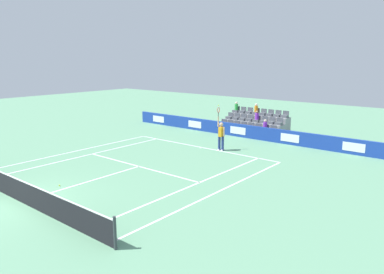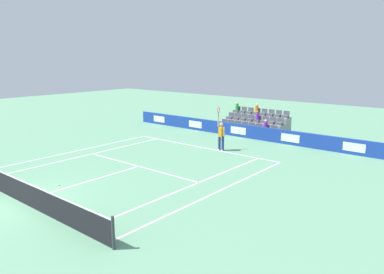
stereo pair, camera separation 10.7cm
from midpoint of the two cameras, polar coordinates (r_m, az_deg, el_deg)
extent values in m
plane|color=#669E77|center=(16.55, -25.16, -9.08)|extent=(80.00, 80.00, 0.00)
cube|color=white|center=(23.80, 1.42, -1.63)|extent=(10.97, 0.10, 0.01)
cube|color=white|center=(19.91, -8.38, -4.52)|extent=(8.23, 0.10, 0.01)
cube|color=white|center=(18.02, -15.95, -6.65)|extent=(0.10, 6.40, 0.01)
cube|color=white|center=(22.77, -16.24, -2.75)|extent=(0.10, 11.89, 0.01)
cube|color=white|center=(16.88, 0.01, -7.46)|extent=(0.10, 11.89, 0.01)
cube|color=white|center=(23.89, -18.11, -2.18)|extent=(0.10, 11.89, 0.01)
cube|color=white|center=(16.10, 3.82, -8.48)|extent=(0.10, 11.89, 0.01)
cube|color=white|center=(23.72, 1.27, -1.67)|extent=(0.10, 0.20, 0.01)
cube|color=#193899|center=(27.22, 7.12, 1.04)|extent=(20.29, 0.20, 0.94)
cube|color=white|center=(23.90, 23.64, -1.45)|extent=(1.30, 0.01, 0.53)
cube|color=white|center=(25.24, 14.79, -0.15)|extent=(1.30, 0.01, 0.53)
cube|color=white|center=(27.13, 7.00, 1.00)|extent=(1.30, 0.01, 0.53)
cube|color=white|center=(29.45, 0.32, 1.98)|extent=(1.30, 0.01, 0.53)
cube|color=white|center=(32.13, -5.31, 2.78)|extent=(1.30, 0.01, 0.53)
cylinder|color=#33383D|center=(11.62, -12.11, -14.36)|extent=(0.10, 0.10, 1.07)
cube|color=black|center=(16.40, -25.31, -7.58)|extent=(11.77, 0.02, 0.92)
cube|color=white|center=(16.26, -25.46, -5.98)|extent=(11.77, 0.04, 0.04)
cylinder|color=navy|center=(22.94, 4.63, -1.04)|extent=(0.16, 0.16, 0.90)
cylinder|color=navy|center=(23.05, 4.12, -0.97)|extent=(0.16, 0.16, 0.90)
cube|color=white|center=(23.03, 4.62, -2.04)|extent=(0.14, 0.27, 0.08)
cube|color=white|center=(23.15, 4.10, -1.96)|extent=(0.14, 0.27, 0.08)
cube|color=orange|center=(22.84, 4.41, 0.83)|extent=(0.25, 0.38, 0.60)
sphere|color=#D3A884|center=(22.75, 4.42, 1.96)|extent=(0.24, 0.24, 0.24)
cylinder|color=#D3A884|center=(22.83, 3.95, 2.39)|extent=(0.09, 0.09, 0.62)
cylinder|color=#D3A884|center=(22.68, 4.83, 0.80)|extent=(0.09, 0.09, 0.56)
cylinder|color=black|center=(22.76, 3.97, 3.51)|extent=(0.04, 0.04, 0.28)
torus|color=red|center=(22.72, 3.98, 4.20)|extent=(0.06, 0.31, 0.31)
sphere|color=#D1E533|center=(22.69, 3.99, 4.90)|extent=(0.07, 0.07, 0.07)
cube|color=gray|center=(28.17, 8.28, 0.84)|extent=(4.96, 0.95, 0.42)
cube|color=#545960|center=(27.08, 12.23, 0.91)|extent=(0.48, 0.44, 0.20)
cube|color=#545960|center=(27.21, 12.44, 1.49)|extent=(0.48, 0.04, 0.30)
cube|color=#545960|center=(27.36, 11.07, 1.07)|extent=(0.48, 0.44, 0.20)
cube|color=#545960|center=(27.49, 11.29, 1.64)|extent=(0.48, 0.04, 0.30)
cube|color=#545960|center=(27.65, 9.95, 1.23)|extent=(0.48, 0.44, 0.20)
cube|color=#545960|center=(27.78, 10.17, 1.80)|extent=(0.48, 0.04, 0.30)
cube|color=#545960|center=(27.95, 8.84, 1.39)|extent=(0.48, 0.44, 0.20)
cube|color=#545960|center=(28.08, 9.07, 1.95)|extent=(0.48, 0.04, 0.30)
cube|color=#545960|center=(28.27, 7.76, 1.54)|extent=(0.48, 0.44, 0.20)
cube|color=#545960|center=(28.39, 7.99, 2.09)|extent=(0.48, 0.04, 0.30)
cube|color=#545960|center=(28.59, 6.70, 1.69)|extent=(0.48, 0.44, 0.20)
cube|color=#545960|center=(28.71, 6.93, 2.23)|extent=(0.48, 0.04, 0.30)
cube|color=#545960|center=(28.92, 5.67, 1.83)|extent=(0.48, 0.44, 0.20)
cube|color=#545960|center=(29.04, 5.90, 2.37)|extent=(0.48, 0.04, 0.30)
cube|color=#545960|center=(29.27, 4.66, 1.97)|extent=(0.48, 0.44, 0.20)
cube|color=#545960|center=(29.38, 4.89, 2.51)|extent=(0.48, 0.04, 0.30)
cube|color=gray|center=(28.93, 9.27, 1.53)|extent=(4.96, 0.95, 0.84)
cube|color=#545960|center=(27.84, 13.16, 2.05)|extent=(0.48, 0.44, 0.20)
cube|color=#545960|center=(27.98, 13.37, 2.60)|extent=(0.48, 0.04, 0.30)
cube|color=#545960|center=(28.11, 12.03, 2.19)|extent=(0.48, 0.44, 0.20)
cube|color=#545960|center=(28.25, 12.24, 2.75)|extent=(0.48, 0.04, 0.30)
cube|color=#545960|center=(28.40, 10.92, 2.34)|extent=(0.48, 0.44, 0.20)
cube|color=#545960|center=(28.53, 11.14, 2.89)|extent=(0.48, 0.04, 0.30)
cube|color=#545960|center=(28.69, 9.84, 2.48)|extent=(0.48, 0.44, 0.20)
cube|color=#545960|center=(28.82, 10.05, 3.02)|extent=(0.48, 0.04, 0.30)
cube|color=#545960|center=(29.00, 8.77, 2.62)|extent=(0.48, 0.44, 0.20)
cube|color=#545960|center=(29.13, 8.99, 3.15)|extent=(0.48, 0.04, 0.30)
cube|color=#545960|center=(29.31, 7.73, 2.75)|extent=(0.48, 0.44, 0.20)
cube|color=#545960|center=(29.44, 7.95, 3.28)|extent=(0.48, 0.04, 0.30)
cube|color=#545960|center=(29.64, 6.71, 2.88)|extent=(0.48, 0.44, 0.20)
cube|color=#545960|center=(29.76, 6.93, 3.40)|extent=(0.48, 0.04, 0.30)
cube|color=#545960|center=(29.97, 5.71, 3.01)|extent=(0.48, 0.44, 0.20)
cube|color=#545960|center=(30.10, 5.94, 3.52)|extent=(0.48, 0.04, 0.30)
cube|color=gray|center=(29.71, 10.20, 2.19)|extent=(4.96, 0.95, 1.26)
cube|color=#545960|center=(28.62, 14.05, 3.12)|extent=(0.48, 0.44, 0.20)
cube|color=#545960|center=(28.76, 14.25, 3.66)|extent=(0.48, 0.04, 0.30)
cube|color=#545960|center=(28.88, 12.94, 3.26)|extent=(0.48, 0.44, 0.20)
cube|color=#545960|center=(29.03, 13.14, 3.79)|extent=(0.48, 0.04, 0.30)
cube|color=#545960|center=(29.16, 11.85, 3.39)|extent=(0.48, 0.44, 0.20)
cube|color=#545960|center=(29.30, 12.06, 3.92)|extent=(0.48, 0.04, 0.30)
cube|color=#545960|center=(29.45, 10.78, 3.52)|extent=(0.48, 0.44, 0.20)
cube|color=#545960|center=(29.59, 10.99, 4.04)|extent=(0.48, 0.04, 0.30)
cube|color=#545960|center=(29.75, 9.74, 3.64)|extent=(0.48, 0.44, 0.20)
cube|color=#545960|center=(29.88, 9.94, 4.16)|extent=(0.48, 0.04, 0.30)
cube|color=#545960|center=(30.05, 8.71, 3.76)|extent=(0.48, 0.44, 0.20)
cube|color=#545960|center=(30.19, 8.92, 4.27)|extent=(0.48, 0.04, 0.30)
cube|color=#545960|center=(30.37, 7.70, 3.88)|extent=(0.48, 0.44, 0.20)
cube|color=#545960|center=(30.50, 7.91, 4.38)|extent=(0.48, 0.04, 0.30)
cube|color=#545960|center=(30.70, 6.72, 3.99)|extent=(0.48, 0.44, 0.20)
cube|color=#545960|center=(30.83, 6.93, 4.49)|extent=(0.48, 0.04, 0.30)
cylinder|color=purple|center=(27.34, 11.15, 1.78)|extent=(0.28, 0.28, 0.48)
sphere|color=beige|center=(27.28, 11.18, 2.49)|extent=(0.20, 0.20, 0.20)
cylinder|color=purple|center=(28.68, 9.91, 3.17)|extent=(0.28, 0.28, 0.49)
sphere|color=#9E7251|center=(28.63, 9.94, 3.85)|extent=(0.20, 0.20, 0.20)
cylinder|color=orange|center=(29.74, 9.81, 4.30)|extent=(0.28, 0.28, 0.48)
sphere|color=beige|center=(29.70, 9.83, 4.95)|extent=(0.20, 0.20, 0.20)
cylinder|color=green|center=(30.69, 6.78, 4.63)|extent=(0.28, 0.28, 0.48)
sphere|color=beige|center=(30.65, 6.80, 5.26)|extent=(0.20, 0.20, 0.20)
sphere|color=#D1E533|center=(17.82, -20.00, -7.04)|extent=(0.07, 0.07, 0.07)
camera|label=1|loc=(0.05, -90.14, -0.03)|focal=34.44mm
camera|label=2|loc=(0.05, 89.86, 0.03)|focal=34.44mm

